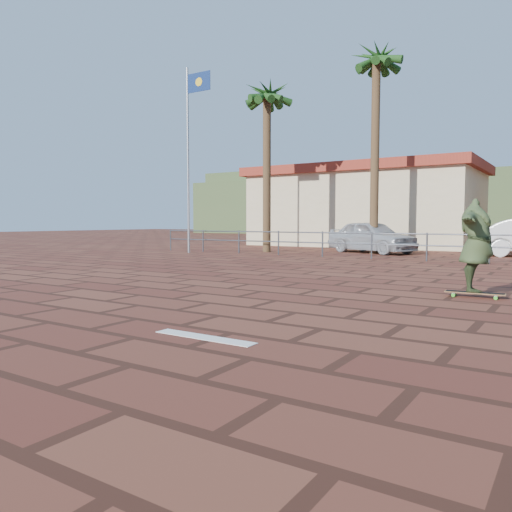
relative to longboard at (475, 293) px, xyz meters
The scene contains 11 objects.
ground 4.89m from the longboard, 125.98° to the right, with size 120.00×120.00×0.00m, color brown.
paint_stripe 5.60m from the longboard, 112.86° to the right, with size 1.40×0.22×0.01m, color white.
guardrail 8.56m from the longboard, 109.67° to the left, with size 24.06×0.06×1.00m.
flagpole 15.26m from the longboard, 151.09° to the left, with size 1.30×0.10×8.00m.
palm_far_left 15.63m from the longboard, 137.40° to the left, with size 2.40×2.40×8.25m.
palm_left 14.78m from the longboard, 118.02° to the left, with size 2.40×2.40×9.45m.
building_west 20.23m from the longboard, 116.19° to the left, with size 12.60×7.60×4.50m.
hill_back 57.81m from the longboard, 115.55° to the left, with size 35.00×14.00×8.00m, color #384C28.
longboard is the anchor object (origin of this frame).
skateboarder 0.87m from the longboard, 71.57° to the left, with size 2.10×0.57×1.71m, color #354525.
car_silver 13.01m from the longboard, 118.09° to the left, with size 1.70×4.22×1.44m, color #ABAEB2.
Camera 1 is at (4.44, -5.82, 1.40)m, focal length 35.00 mm.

